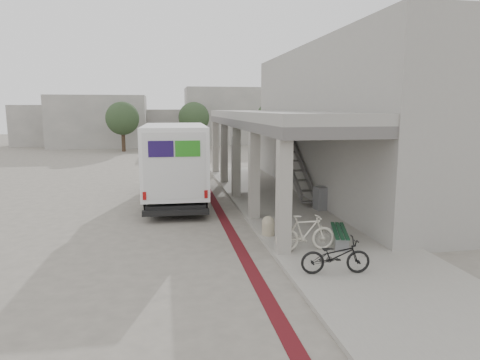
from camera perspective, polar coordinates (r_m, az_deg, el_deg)
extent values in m
plane|color=#6B655C|center=(15.39, -5.47, -6.19)|extent=(120.00, 120.00, 0.00)
cube|color=#4F0F15|center=(17.41, -2.73, -4.27)|extent=(0.35, 40.00, 0.01)
cube|color=gray|center=(16.17, 8.85, -5.26)|extent=(4.40, 28.00, 0.12)
cube|color=gray|center=(21.07, 13.80, 7.48)|extent=(4.30, 17.00, 7.00)
cube|color=#5A5754|center=(19.86, 3.77, 7.62)|extent=(3.40, 16.90, 0.35)
cube|color=gray|center=(19.85, 3.78, 8.63)|extent=(3.40, 16.90, 0.35)
cube|color=gray|center=(49.27, -18.26, 7.45)|extent=(10.00, 6.00, 5.50)
cube|color=gray|center=(52.82, -10.02, 7.08)|extent=(8.00, 6.00, 4.00)
cube|color=gray|center=(51.28, -2.12, 8.54)|extent=(9.00, 6.00, 6.50)
cube|color=gray|center=(53.37, -24.21, 6.68)|extent=(7.00, 5.00, 4.50)
cylinder|color=#38281C|center=(43.05, -15.29, 5.28)|extent=(0.36, 0.36, 2.40)
sphere|color=#263820|center=(42.95, -15.41, 7.94)|extent=(3.20, 3.20, 3.20)
cylinder|color=#38281C|center=(44.98, -6.11, 5.74)|extent=(0.36, 0.36, 2.40)
sphere|color=#263820|center=(44.89, -6.15, 8.28)|extent=(3.20, 3.20, 3.20)
cylinder|color=#38281C|center=(45.27, 4.19, 5.79)|extent=(0.36, 0.36, 2.40)
sphere|color=#263820|center=(45.18, 4.22, 8.32)|extent=(3.20, 3.20, 3.20)
cube|color=black|center=(19.69, -8.53, -1.49)|extent=(2.46, 7.52, 0.32)
cube|color=white|center=(18.49, -8.66, 2.97)|extent=(2.73, 5.62, 2.77)
cube|color=white|center=(22.16, -8.62, 3.64)|extent=(2.62, 2.10, 2.45)
cube|color=white|center=(23.38, -8.56, 1.71)|extent=(2.36, 0.71, 0.85)
cube|color=black|center=(22.96, -8.65, 5.31)|extent=(2.36, 0.59, 1.12)
cube|color=black|center=(15.95, -8.53, -4.30)|extent=(2.46, 0.34, 0.19)
cube|color=#20104B|center=(19.23, -12.53, 4.54)|extent=(0.07, 1.49, 0.80)
cube|color=#27841C|center=(17.65, -12.89, 4.09)|extent=(0.07, 1.49, 0.80)
cube|color=#20104B|center=(15.65, -10.51, 4.09)|extent=(0.91, 0.06, 0.59)
cube|color=#27841C|center=(15.64, -6.98, 4.17)|extent=(0.91, 0.06, 0.59)
cylinder|color=black|center=(22.44, -11.39, -0.08)|extent=(0.33, 0.97, 0.96)
cylinder|color=black|center=(22.43, -5.67, 0.06)|extent=(0.33, 0.97, 0.96)
cylinder|color=black|center=(17.63, -12.18, -2.73)|extent=(0.33, 0.97, 0.96)
cylinder|color=black|center=(17.62, -4.89, -2.55)|extent=(0.33, 0.97, 0.96)
cube|color=slate|center=(12.67, 13.45, -8.43)|extent=(0.39, 0.19, 0.38)
cube|color=slate|center=(14.10, 12.81, -6.56)|extent=(0.39, 0.19, 0.38)
cube|color=#11351F|center=(13.31, 12.54, -6.58)|extent=(0.64, 1.75, 0.04)
cube|color=#11351F|center=(13.32, 13.15, -6.59)|extent=(0.64, 1.75, 0.04)
cube|color=#11351F|center=(13.34, 13.75, -6.59)|extent=(0.64, 1.75, 0.04)
cylinder|color=tan|center=(13.97, 3.78, -6.44)|extent=(0.41, 0.41, 0.41)
sphere|color=tan|center=(13.91, 3.79, -5.63)|extent=(0.41, 0.41, 0.41)
cylinder|color=tan|center=(13.88, 3.88, -6.65)|extent=(0.36, 0.36, 0.36)
sphere|color=tan|center=(13.83, 3.88, -5.94)|extent=(0.36, 0.36, 0.36)
cube|color=gray|center=(17.53, 10.67, -2.39)|extent=(0.47, 0.59, 0.93)
imported|color=black|center=(10.96, 12.61, -9.84)|extent=(1.78, 0.79, 0.90)
imported|color=beige|center=(12.44, 8.73, -6.98)|extent=(1.77, 0.52, 1.06)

